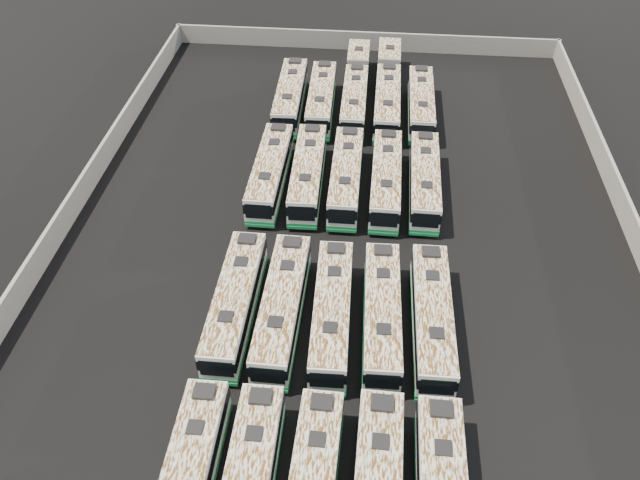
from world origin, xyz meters
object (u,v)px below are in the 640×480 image
(bus_midfront_center, at_px, (332,312))
(bus_midback_right, at_px, (386,179))
(bus_midback_left, at_px, (308,173))
(bus_back_left, at_px, (321,99))
(bus_back_far_right, at_px, (421,104))
(bus_midback_center, at_px, (346,176))
(bus_midfront_left, at_px, (282,307))
(bus_midback_far_right, at_px, (424,180))
(bus_midfront_right, at_px, (382,314))
(bus_back_far_left, at_px, (290,97))
(bus_midback_far_left, at_px, (270,172))
(bus_midfront_far_left, at_px, (235,302))
(bus_back_center, at_px, (356,87))
(bus_midfront_far_right, at_px, (432,317))
(bus_back_right, at_px, (388,88))

(bus_midfront_center, relative_size, bus_midback_right, 0.99)
(bus_midback_left, bearing_deg, bus_back_left, 88.86)
(bus_back_far_right, bearing_deg, bus_midback_center, -116.91)
(bus_midfront_left, bearing_deg, bus_midback_center, 78.52)
(bus_midback_right, height_order, bus_midback_far_right, bus_midback_right)
(bus_midback_right, bearing_deg, bus_midfront_right, -89.49)
(bus_back_far_left, bearing_deg, bus_midback_center, -64.86)
(bus_midfront_center, xyz_separation_m, bus_midback_left, (-3.32, 15.39, 0.03))
(bus_midback_far_left, xyz_separation_m, bus_back_left, (3.16, 12.82, -0.01))
(bus_midfront_far_left, bearing_deg, bus_midfront_left, -2.30)
(bus_midback_right, bearing_deg, bus_midback_left, 179.15)
(bus_back_center, bearing_deg, bus_midback_far_right, -67.39)
(bus_midfront_far_left, xyz_separation_m, bus_back_far_right, (13.12, 27.91, -0.03))
(bus_midfront_far_right, xyz_separation_m, bus_midback_right, (-3.27, 15.05, -0.00))
(bus_midfront_far_left, xyz_separation_m, bus_back_far_left, (0.05, 27.99, 0.03))
(bus_midback_far_right, bearing_deg, bus_back_right, 102.68)
(bus_midfront_center, distance_m, bus_midback_right, 15.59)
(bus_midfront_far_left, relative_size, bus_midback_far_left, 1.00)
(bus_back_left, bearing_deg, bus_midfront_right, -77.94)
(bus_midfront_far_left, xyz_separation_m, bus_back_left, (3.19, 27.85, -0.01))
(bus_midback_left, height_order, bus_back_far_right, bus_midback_left)
(bus_midfront_far_left, xyz_separation_m, bus_midback_far_right, (13.10, 15.12, -0.04))
(bus_back_left, distance_m, bus_back_right, 7.26)
(bus_midfront_far_left, height_order, bus_midback_right, bus_midfront_far_left)
(bus_midfront_left, xyz_separation_m, bus_midfront_center, (3.35, -0.12, -0.04))
(bus_midfront_center, relative_size, bus_midback_left, 0.98)
(bus_midback_right, bearing_deg, bus_midfront_left, -113.26)
(bus_midfront_center, bearing_deg, bus_midback_far_right, 65.54)
(bus_back_far_left, height_order, bus_back_center, bus_back_far_left)
(bus_midback_center, bearing_deg, bus_midfront_right, -77.63)
(bus_midfront_far_right, relative_size, bus_back_far_right, 1.02)
(bus_midback_far_right, relative_size, bus_back_center, 0.65)
(bus_back_left, relative_size, bus_back_center, 0.66)
(bus_back_center, height_order, bus_back_far_right, bus_back_far_right)
(bus_back_center, bearing_deg, bus_midback_far_left, -112.76)
(bus_back_far_left, distance_m, bus_back_center, 7.01)
(bus_back_far_left, bearing_deg, bus_midfront_center, -78.39)
(bus_back_far_left, height_order, bus_back_left, bus_back_far_left)
(bus_midfront_far_left, distance_m, bus_back_center, 31.39)
(bus_midfront_far_right, bearing_deg, bus_midback_far_left, 130.22)
(bus_midfront_center, relative_size, bus_back_right, 0.63)
(bus_midback_far_right, height_order, bus_back_left, bus_back_left)
(bus_midfront_right, height_order, bus_back_far_right, bus_back_far_right)
(bus_midfront_far_left, xyz_separation_m, bus_midfront_left, (3.21, -0.14, 0.02))
(bus_midfront_far_left, relative_size, bus_midfront_center, 1.01)
(bus_midback_center, bearing_deg, bus_midback_far_left, 179.89)
(bus_midfront_far_left, relative_size, bus_back_far_left, 0.98)
(bus_midfront_center, bearing_deg, bus_midfront_right, 1.79)
(bus_back_left, bearing_deg, bus_midfront_center, -84.55)
(bus_midfront_center, bearing_deg, bus_midfront_far_right, 0.12)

